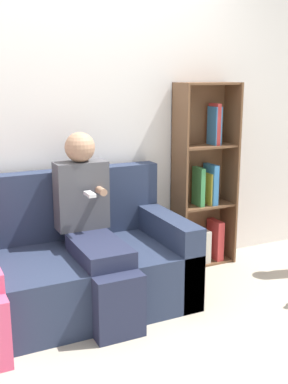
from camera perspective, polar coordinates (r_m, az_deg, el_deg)
ground_plane at (r=3.18m, az=-0.49°, el=-16.29°), size 14.00×14.00×0.00m
back_wall at (r=3.68m, az=-7.19°, el=8.75°), size 10.00×0.06×2.55m
couch at (r=3.38m, az=-10.30°, el=-9.18°), size 1.80×0.86×0.92m
adult_seated at (r=3.26m, az=-6.06°, el=-3.78°), size 0.37×0.84×1.21m
bookshelf at (r=4.09m, az=7.19°, el=1.14°), size 0.51×0.26×1.53m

